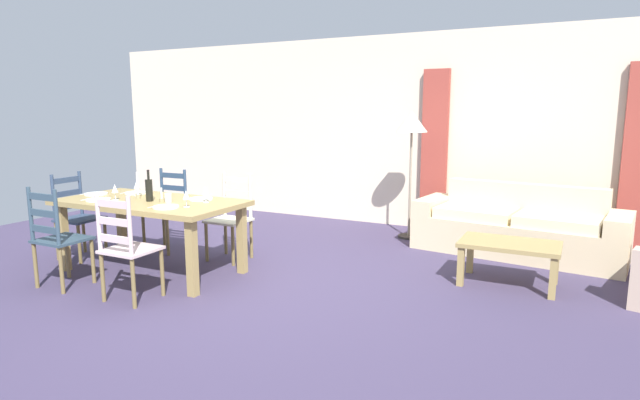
# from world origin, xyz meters

# --- Properties ---
(ground_plane) EXTENTS (9.60, 9.60, 0.02)m
(ground_plane) POSITION_xyz_m (0.00, 0.00, -0.01)
(ground_plane) COLOR #423856
(wall_far) EXTENTS (9.60, 0.16, 2.70)m
(wall_far) POSITION_xyz_m (0.00, 3.30, 1.35)
(wall_far) COLOR beige
(wall_far) RESTS_ON ground_plane
(curtain_panel_left) EXTENTS (0.35, 0.08, 2.20)m
(curtain_panel_left) POSITION_xyz_m (0.87, 3.16, 1.10)
(curtain_panel_left) COLOR #A13F34
(curtain_panel_left) RESTS_ON ground_plane
(curtain_panel_right) EXTENTS (0.35, 0.08, 2.20)m
(curtain_panel_right) POSITION_xyz_m (3.27, 3.16, 1.10)
(curtain_panel_right) COLOR #A13F34
(curtain_panel_right) RESTS_ON ground_plane
(dining_table) EXTENTS (1.90, 0.96, 0.75)m
(dining_table) POSITION_xyz_m (-1.21, -0.04, 0.66)
(dining_table) COLOR #A1874E
(dining_table) RESTS_ON ground_plane
(dining_chair_near_left) EXTENTS (0.42, 0.40, 0.96)m
(dining_chair_near_left) POSITION_xyz_m (-1.64, -0.80, 0.48)
(dining_chair_near_left) COLOR #314654
(dining_chair_near_left) RESTS_ON ground_plane
(dining_chair_near_right) EXTENTS (0.42, 0.41, 0.96)m
(dining_chair_near_right) POSITION_xyz_m (-0.78, -0.77, 0.48)
(dining_chair_near_right) COLOR beige
(dining_chair_near_right) RESTS_ON ground_plane
(dining_chair_far_left) EXTENTS (0.43, 0.41, 0.96)m
(dining_chair_far_left) POSITION_xyz_m (-1.68, 0.70, 0.48)
(dining_chair_far_left) COLOR #2A3F57
(dining_chair_far_left) RESTS_ON ground_plane
(dining_chair_far_right) EXTENTS (0.42, 0.40, 0.96)m
(dining_chair_far_right) POSITION_xyz_m (-0.77, 0.72, 0.48)
(dining_chair_far_right) COLOR beige
(dining_chair_far_right) RESTS_ON ground_plane
(dining_chair_head_west) EXTENTS (0.42, 0.44, 0.96)m
(dining_chair_head_west) POSITION_xyz_m (-2.35, -0.03, 0.48)
(dining_chair_head_west) COLOR #2F4059
(dining_chair_head_west) RESTS_ON ground_plane
(dinner_plate_near_left) EXTENTS (0.24, 0.24, 0.02)m
(dinner_plate_near_left) POSITION_xyz_m (-1.66, -0.29, 0.76)
(dinner_plate_near_left) COLOR white
(dinner_plate_near_left) RESTS_ON dining_table
(fork_near_left) EXTENTS (0.03, 0.17, 0.01)m
(fork_near_left) POSITION_xyz_m (-1.81, -0.29, 0.75)
(fork_near_left) COLOR silver
(fork_near_left) RESTS_ON dining_table
(dinner_plate_near_right) EXTENTS (0.24, 0.24, 0.02)m
(dinner_plate_near_right) POSITION_xyz_m (-0.76, -0.29, 0.76)
(dinner_plate_near_right) COLOR white
(dinner_plate_near_right) RESTS_ON dining_table
(fork_near_right) EXTENTS (0.03, 0.17, 0.01)m
(fork_near_right) POSITION_xyz_m (-0.91, -0.29, 0.75)
(fork_near_right) COLOR silver
(fork_near_right) RESTS_ON dining_table
(dinner_plate_far_left) EXTENTS (0.24, 0.24, 0.02)m
(dinner_plate_far_left) POSITION_xyz_m (-1.66, 0.21, 0.76)
(dinner_plate_far_left) COLOR white
(dinner_plate_far_left) RESTS_ON dining_table
(fork_far_left) EXTENTS (0.03, 0.17, 0.01)m
(fork_far_left) POSITION_xyz_m (-1.81, 0.21, 0.75)
(fork_far_left) COLOR silver
(fork_far_left) RESTS_ON dining_table
(dinner_plate_far_right) EXTENTS (0.24, 0.24, 0.02)m
(dinner_plate_far_right) POSITION_xyz_m (-0.76, 0.21, 0.76)
(dinner_plate_far_right) COLOR white
(dinner_plate_far_right) RESTS_ON dining_table
(fork_far_right) EXTENTS (0.02, 0.17, 0.01)m
(fork_far_right) POSITION_xyz_m (-0.91, 0.21, 0.75)
(fork_far_right) COLOR silver
(fork_far_right) RESTS_ON dining_table
(dinner_plate_head_west) EXTENTS (0.24, 0.24, 0.02)m
(dinner_plate_head_west) POSITION_xyz_m (-1.99, -0.04, 0.76)
(dinner_plate_head_west) COLOR white
(dinner_plate_head_west) RESTS_ON dining_table
(fork_head_west) EXTENTS (0.02, 0.17, 0.01)m
(fork_head_west) POSITION_xyz_m (-2.14, -0.04, 0.75)
(fork_head_west) COLOR silver
(fork_head_west) RESTS_ON dining_table
(wine_bottle) EXTENTS (0.07, 0.07, 0.32)m
(wine_bottle) POSITION_xyz_m (-1.17, -0.09, 0.87)
(wine_bottle) COLOR black
(wine_bottle) RESTS_ON dining_table
(wine_glass_near_left) EXTENTS (0.06, 0.06, 0.16)m
(wine_glass_near_left) POSITION_xyz_m (-1.53, -0.19, 0.86)
(wine_glass_near_left) COLOR white
(wine_glass_near_left) RESTS_ON dining_table
(wine_glass_near_right) EXTENTS (0.06, 0.06, 0.16)m
(wine_glass_near_right) POSITION_xyz_m (-0.61, -0.18, 0.86)
(wine_glass_near_right) COLOR white
(wine_glass_near_right) RESTS_ON dining_table
(wine_glass_far_left) EXTENTS (0.06, 0.06, 0.16)m
(wine_glass_far_left) POSITION_xyz_m (-1.52, 0.09, 0.86)
(wine_glass_far_left) COLOR white
(wine_glass_far_left) RESTS_ON dining_table
(wine_glass_far_right) EXTENTS (0.06, 0.06, 0.16)m
(wine_glass_far_right) POSITION_xyz_m (-0.61, 0.10, 0.86)
(wine_glass_far_right) COLOR white
(wine_glass_far_right) RESTS_ON dining_table
(coffee_cup_primary) EXTENTS (0.07, 0.07, 0.09)m
(coffee_cup_primary) POSITION_xyz_m (-0.95, -0.05, 0.80)
(coffee_cup_primary) COLOR beige
(coffee_cup_primary) RESTS_ON dining_table
(candle_tall) EXTENTS (0.05, 0.05, 0.28)m
(candle_tall) POSITION_xyz_m (-1.39, -0.02, 0.83)
(candle_tall) COLOR #998C66
(candle_tall) RESTS_ON dining_table
(candle_short) EXTENTS (0.05, 0.05, 0.15)m
(candle_short) POSITION_xyz_m (-1.01, -0.08, 0.79)
(candle_short) COLOR #998C66
(candle_short) RESTS_ON dining_table
(couch) EXTENTS (2.36, 1.08, 0.80)m
(couch) POSITION_xyz_m (2.08, 2.38, 0.29)
(couch) COLOR beige
(couch) RESTS_ON ground_plane
(coffee_table) EXTENTS (0.90, 0.56, 0.42)m
(coffee_table) POSITION_xyz_m (2.13, 1.17, 0.36)
(coffee_table) COLOR #A1874E
(coffee_table) RESTS_ON ground_plane
(standing_lamp) EXTENTS (0.40, 0.40, 1.64)m
(standing_lamp) POSITION_xyz_m (0.72, 2.57, 1.41)
(standing_lamp) COLOR #332D28
(standing_lamp) RESTS_ON ground_plane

